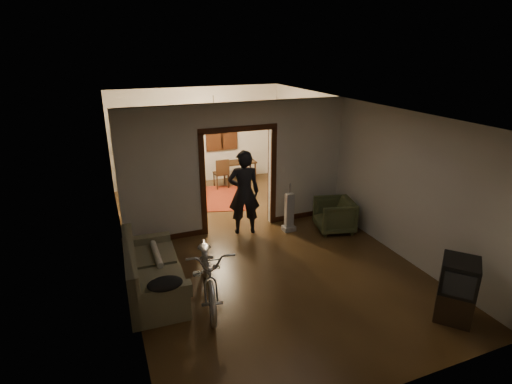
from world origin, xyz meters
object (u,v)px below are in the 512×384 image
person (244,192)px  locker (157,157)px  sofa (154,268)px  bicycle (209,269)px  desk (240,173)px  armchair (334,215)px

person → locker: bearing=-56.6°
sofa → person: (2.17, 1.58, 0.49)m
bicycle → desk: bearing=75.4°
locker → desk: 2.40m
armchair → desk: size_ratio=0.87×
armchair → desk: bearing=-153.4°
bicycle → locker: 5.63m
sofa → desk: 5.68m
bicycle → person: size_ratio=1.09×
armchair → desk: armchair is taller
armchair → person: (-1.88, 0.66, 0.57)m
desk → bicycle: bearing=-116.3°
person → locker: (-1.28, 3.54, 0.03)m
bicycle → desk: 5.73m
armchair → desk: (-0.87, 3.78, -0.02)m
locker → desk: size_ratio=2.08×
locker → desk: locker is taller
armchair → person: person is taller
bicycle → armchair: (3.25, 1.42, -0.17)m
bicycle → desk: size_ratio=2.21×
bicycle → armchair: bearing=33.6°
desk → armchair: bearing=-78.7°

